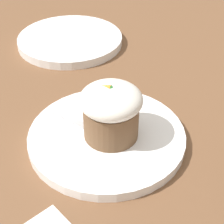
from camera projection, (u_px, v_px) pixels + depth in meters
name	position (u px, v px, depth m)	size (l,w,h in m)	color
ground_plane	(107.00, 141.00, 0.57)	(4.00, 4.00, 0.00)	brown
dessert_plate	(107.00, 137.00, 0.57)	(0.24, 0.24, 0.02)	white
carrot_cake	(112.00, 109.00, 0.53)	(0.09, 0.09, 0.09)	brown
spoon	(87.00, 130.00, 0.56)	(0.11, 0.04, 0.01)	#B7B7BC
side_plate	(70.00, 40.00, 0.82)	(0.23, 0.23, 0.02)	white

